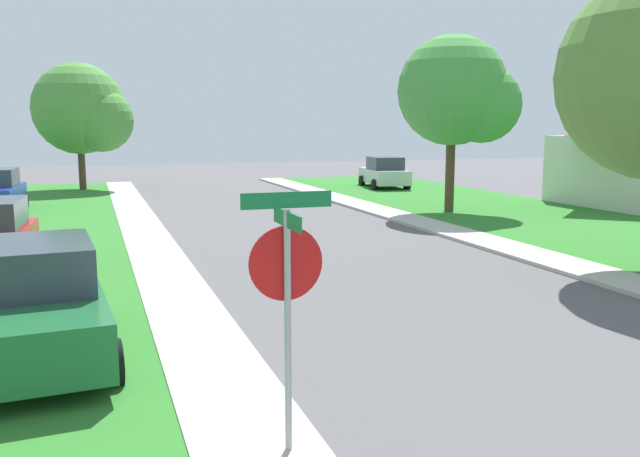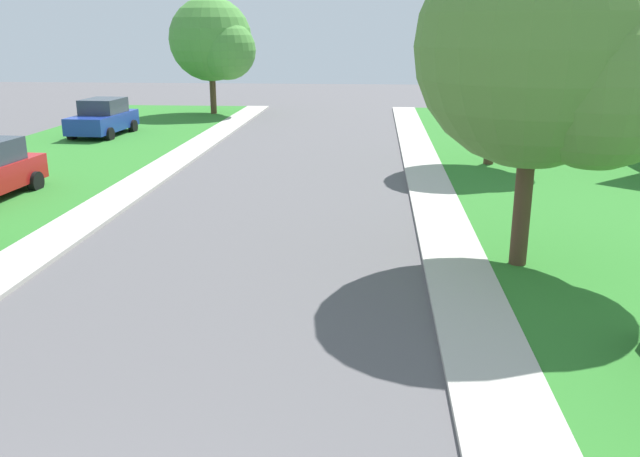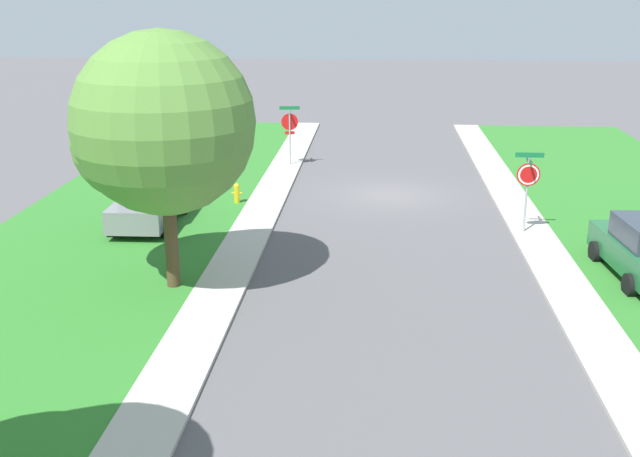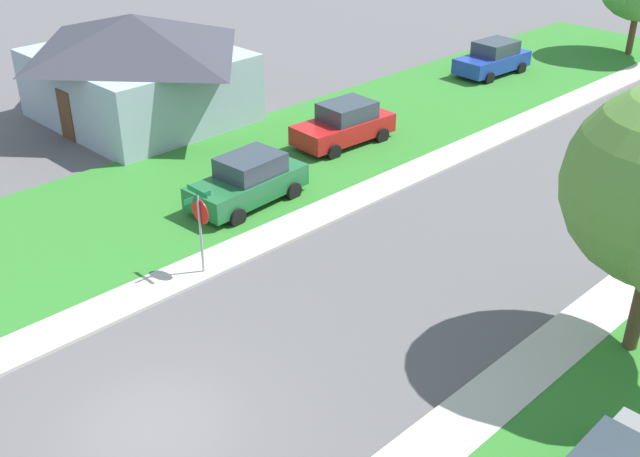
# 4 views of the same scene
# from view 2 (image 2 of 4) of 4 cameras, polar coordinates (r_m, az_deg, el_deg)

# --- Properties ---
(sidewalk_east) EXTENTS (1.40, 56.00, 0.10)m
(sidewalk_east) POSITION_cam_2_polar(r_m,az_deg,el_deg) (16.34, 10.81, -0.83)
(sidewalk_east) COLOR #B7B2A8
(sidewalk_east) RESTS_ON ground
(sidewalk_west) EXTENTS (1.40, 56.00, 0.10)m
(sidewalk_west) POSITION_cam_2_polar(r_m,az_deg,el_deg) (17.93, -20.59, -0.06)
(sidewalk_west) COLOR #B7B2A8
(sidewalk_west) RESTS_ON ground
(car_silver_driveway_right) EXTENTS (2.48, 4.51, 1.76)m
(car_silver_driveway_right) POSITION_cam_2_polar(r_m,az_deg,el_deg) (36.06, 14.71, 9.71)
(car_silver_driveway_right) COLOR silver
(car_silver_driveway_right) RESTS_ON ground
(car_blue_kerbside_mid) EXTENTS (2.21, 4.39, 1.76)m
(car_blue_kerbside_mid) POSITION_cam_2_polar(r_m,az_deg,el_deg) (33.46, -18.00, 8.95)
(car_blue_kerbside_mid) COLOR #1E389E
(car_blue_kerbside_mid) RESTS_ON ground
(tree_across_left) EXTENTS (4.56, 4.24, 6.90)m
(tree_across_left) POSITION_cam_2_polar(r_m,az_deg,el_deg) (25.15, 15.51, 15.50)
(tree_across_left) COLOR #4C3823
(tree_across_left) RESTS_ON ground
(tree_corner_large) EXTENTS (5.10, 4.74, 6.91)m
(tree_corner_large) POSITION_cam_2_polar(r_m,az_deg,el_deg) (13.97, 19.19, 13.74)
(tree_corner_large) COLOR #4C3823
(tree_corner_large) RESTS_ON ground
(tree_sidewalk_mid) EXTENTS (5.11, 4.76, 6.71)m
(tree_sidewalk_mid) POSITION_cam_2_polar(r_m,az_deg,el_deg) (40.33, -8.97, 15.42)
(tree_sidewalk_mid) COLOR #4C3823
(tree_sidewalk_mid) RESTS_ON ground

